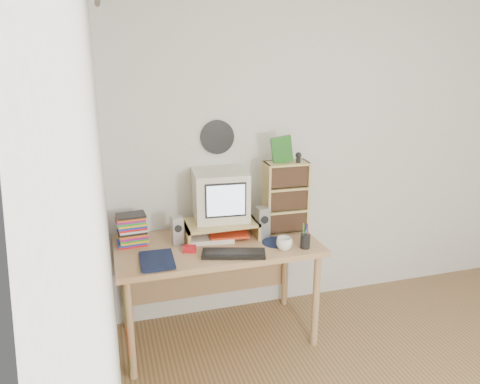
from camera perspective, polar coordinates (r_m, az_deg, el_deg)
back_wall at (r=3.81m, az=10.94°, el=4.70°), size 3.50×0.00×3.50m
left_wall at (r=1.75m, az=-15.54°, el=-11.05°), size 0.00×3.50×3.50m
curtain at (r=2.23m, az=-14.65°, el=-7.50°), size 0.00×2.20×2.20m
wall_disc at (r=3.44m, az=-2.77°, el=6.68°), size 0.25×0.02×0.25m
desk at (r=3.40m, az=-3.05°, el=-7.92°), size 1.40×0.70×0.75m
monitor_riser at (r=3.35m, az=-2.43°, el=-4.02°), size 0.52×0.30×0.12m
crt_monitor at (r=3.33m, az=-2.34°, el=-0.48°), size 0.40×0.40×0.35m
speaker_left at (r=3.26m, az=-7.64°, el=-4.68°), size 0.08×0.08×0.20m
speaker_right at (r=3.36m, az=2.76°, el=-3.67°), size 0.09×0.09×0.22m
keyboard at (r=3.09m, az=-0.77°, el=-7.53°), size 0.44×0.25×0.03m
dvd_stack at (r=3.29m, az=-13.08°, el=-4.12°), size 0.20×0.15×0.27m
cd_rack at (r=3.42m, az=5.58°, el=-0.62°), size 0.32×0.18×0.53m
mug at (r=3.18m, az=5.43°, el=-6.29°), size 0.13×0.13×0.09m
diary at (r=3.04m, az=-12.13°, el=-8.14°), size 0.27×0.21×0.05m
mousepad at (r=3.30m, az=4.49°, el=-6.13°), size 0.24×0.24×0.00m
pen_cup at (r=3.21m, az=7.97°, el=-5.65°), size 0.07×0.07×0.14m
papers at (r=3.37m, az=-2.86°, el=-5.27°), size 0.34×0.27×0.04m
red_box at (r=3.16m, az=-6.16°, el=-6.92°), size 0.10×0.08×0.04m
game_box at (r=3.31m, az=5.11°, el=5.17°), size 0.15×0.04×0.19m
webcam at (r=3.34m, az=7.13°, el=4.21°), size 0.05×0.05×0.08m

